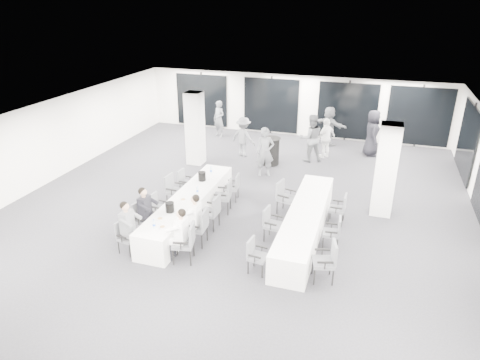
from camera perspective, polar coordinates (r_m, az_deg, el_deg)
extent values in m
cube|color=#25252A|center=(13.37, -0.20, -3.74)|extent=(14.00, 16.00, 0.02)
cube|color=white|center=(12.34, -0.22, 8.00)|extent=(14.00, 16.00, 0.02)
cube|color=white|center=(16.26, -24.47, 4.51)|extent=(0.02, 16.00, 2.80)
cube|color=white|center=(20.21, 6.97, 9.83)|extent=(14.00, 0.02, 2.80)
cube|color=black|center=(20.16, 6.93, 9.65)|extent=(13.60, 0.06, 2.50)
cube|color=silver|center=(16.57, -6.02, 6.85)|extent=(0.60, 0.60, 2.80)
cube|color=silver|center=(13.17, 18.86, 1.25)|extent=(0.60, 0.60, 2.80)
cube|color=silver|center=(12.64, -6.76, -3.65)|extent=(0.90, 5.00, 0.75)
cube|color=silver|center=(11.87, 8.65, -5.64)|extent=(0.90, 5.00, 0.75)
cylinder|color=black|center=(16.65, 4.08, 3.84)|extent=(0.67, 0.67, 1.05)
cylinder|color=black|center=(16.48, 4.14, 5.57)|extent=(0.77, 0.77, 0.02)
cube|color=#4E5055|center=(11.34, -14.68, -7.50)|extent=(0.49, 0.50, 0.07)
cube|color=#4E5055|center=(11.34, -15.57, -6.16)|extent=(0.13, 0.42, 0.42)
cylinder|color=black|center=(11.67, -14.65, -7.81)|extent=(0.03, 0.03, 0.37)
cylinder|color=black|center=(11.45, -15.86, -8.61)|extent=(0.03, 0.03, 0.37)
cylinder|color=black|center=(11.45, -13.28, -8.30)|extent=(0.03, 0.03, 0.37)
cylinder|color=black|center=(11.23, -14.49, -9.13)|extent=(0.03, 0.03, 0.37)
cube|color=black|center=(11.40, -14.00, -6.33)|extent=(0.31, 0.09, 0.04)
cube|color=black|center=(11.12, -15.54, -7.32)|extent=(0.31, 0.09, 0.04)
cube|color=#4E5055|center=(11.96, -12.51, -5.28)|extent=(0.56, 0.58, 0.08)
cube|color=#4E5055|center=(11.97, -13.43, -3.85)|extent=(0.16, 0.47, 0.47)
cylinder|color=black|center=(12.33, -12.50, -5.68)|extent=(0.04, 0.04, 0.42)
cylinder|color=black|center=(12.07, -13.78, -6.47)|extent=(0.04, 0.04, 0.42)
cylinder|color=black|center=(12.08, -11.04, -6.18)|extent=(0.04, 0.04, 0.42)
cylinder|color=black|center=(11.82, -12.31, -7.00)|extent=(0.04, 0.04, 0.42)
cube|color=black|center=(12.04, -11.78, -4.06)|extent=(0.35, 0.11, 0.04)
cube|color=black|center=(11.71, -13.41, -5.04)|extent=(0.35, 0.11, 0.04)
cube|color=#4E5055|center=(12.61, -10.65, -3.81)|extent=(0.45, 0.47, 0.07)
cube|color=#4E5055|center=(12.60, -11.50, -2.65)|extent=(0.09, 0.42, 0.42)
cylinder|color=black|center=(12.93, -10.83, -4.20)|extent=(0.03, 0.03, 0.37)
cylinder|color=black|center=(12.67, -11.71, -4.89)|extent=(0.03, 0.03, 0.37)
cylinder|color=black|center=(12.75, -9.46, -4.51)|extent=(0.03, 0.03, 0.37)
cylinder|color=black|center=(12.49, -10.32, -5.22)|extent=(0.03, 0.03, 0.37)
cube|color=black|center=(12.71, -10.16, -2.77)|extent=(0.31, 0.06, 0.04)
cube|color=black|center=(12.37, -11.27, -3.61)|extent=(0.31, 0.06, 0.04)
cube|color=#4E5055|center=(13.44, -8.53, -1.56)|extent=(0.52, 0.54, 0.08)
cube|color=#4E5055|center=(13.43, -9.45, -0.30)|extent=(0.10, 0.49, 0.49)
cylinder|color=black|center=(13.81, -8.78, -2.05)|extent=(0.04, 0.04, 0.43)
cylinder|color=black|center=(13.49, -9.69, -2.76)|extent=(0.04, 0.04, 0.43)
cylinder|color=black|center=(13.61, -7.25, -2.35)|extent=(0.04, 0.04, 0.43)
cylinder|color=black|center=(13.29, -8.13, -3.07)|extent=(0.04, 0.04, 0.43)
cube|color=black|center=(13.57, -8.01, -0.44)|extent=(0.36, 0.07, 0.04)
cube|color=black|center=(13.16, -9.15, -1.30)|extent=(0.36, 0.07, 0.04)
cube|color=#4E5055|center=(14.12, -7.10, -0.49)|extent=(0.45, 0.46, 0.07)
cube|color=#4E5055|center=(14.11, -7.87, 0.55)|extent=(0.08, 0.42, 0.42)
cylinder|color=black|center=(14.43, -7.36, -0.92)|extent=(0.03, 0.03, 0.38)
cylinder|color=black|center=(14.14, -8.06, -1.49)|extent=(0.03, 0.03, 0.38)
cylinder|color=black|center=(14.27, -6.06, -1.15)|extent=(0.03, 0.03, 0.38)
cylinder|color=black|center=(13.98, -6.74, -1.73)|extent=(0.03, 0.03, 0.38)
cube|color=black|center=(14.24, -6.70, 0.43)|extent=(0.31, 0.06, 0.04)
cube|color=black|center=(13.87, -7.58, -0.26)|extent=(0.31, 0.06, 0.04)
cube|color=#4E5055|center=(10.70, -7.59, -8.42)|extent=(0.60, 0.61, 0.09)
cube|color=#4E5055|center=(10.50, -6.41, -7.16)|extent=(0.17, 0.50, 0.49)
cylinder|color=black|center=(10.62, -6.61, -10.30)|extent=(0.04, 0.04, 0.44)
cylinder|color=black|center=(10.97, -6.18, -9.07)|extent=(0.04, 0.04, 0.44)
cylinder|color=black|center=(10.71, -8.90, -10.14)|extent=(0.04, 0.04, 0.44)
cylinder|color=black|center=(11.06, -8.39, -8.92)|extent=(0.04, 0.04, 0.44)
cube|color=black|center=(10.38, -7.95, -8.34)|extent=(0.36, 0.12, 0.04)
cube|color=black|center=(10.83, -7.35, -6.86)|extent=(0.36, 0.12, 0.04)
cube|color=#4E5055|center=(11.34, -5.81, -6.34)|extent=(0.52, 0.54, 0.09)
cube|color=#4E5055|center=(11.13, -4.73, -5.21)|extent=(0.09, 0.50, 0.49)
cylinder|color=black|center=(11.24, -5.10, -8.17)|extent=(0.04, 0.04, 0.44)
cylinder|color=black|center=(11.58, -4.39, -7.11)|extent=(0.04, 0.04, 0.44)
cylinder|color=black|center=(11.37, -7.16, -7.85)|extent=(0.04, 0.04, 0.44)
cylinder|color=black|center=(11.72, -6.39, -6.81)|extent=(0.04, 0.04, 0.44)
cube|color=black|center=(11.04, -6.33, -6.18)|extent=(0.37, 0.06, 0.04)
cube|color=black|center=(11.47, -5.39, -4.91)|extent=(0.37, 0.06, 0.04)
cube|color=#4E5055|center=(12.07, -4.12, -4.38)|extent=(0.50, 0.52, 0.08)
cube|color=#4E5055|center=(11.86, -3.15, -3.36)|extent=(0.08, 0.48, 0.48)
cylinder|color=black|center=(11.95, -3.58, -6.08)|extent=(0.04, 0.04, 0.43)
cylinder|color=black|center=(12.29, -2.79, -5.18)|extent=(0.04, 0.04, 0.43)
cylinder|color=black|center=(12.11, -5.40, -5.72)|extent=(0.04, 0.04, 0.43)
cylinder|color=black|center=(12.44, -4.57, -4.85)|extent=(0.04, 0.04, 0.43)
cube|color=black|center=(11.78, -4.67, -4.17)|extent=(0.36, 0.06, 0.04)
cube|color=black|center=(12.20, -3.64, -3.11)|extent=(0.36, 0.06, 0.04)
cube|color=#4E5055|center=(12.93, -2.41, -2.26)|extent=(0.57, 0.59, 0.09)
cube|color=#4E5055|center=(12.77, -1.38, -1.15)|extent=(0.14, 0.50, 0.50)
cylinder|color=black|center=(12.82, -1.63, -3.82)|extent=(0.04, 0.04, 0.45)
cylinder|color=black|center=(13.20, -1.28, -2.97)|extent=(0.04, 0.04, 0.45)
cylinder|color=black|center=(12.90, -3.53, -3.67)|extent=(0.04, 0.04, 0.45)
cylinder|color=black|center=(13.28, -3.12, -2.83)|extent=(0.04, 0.04, 0.45)
cube|color=black|center=(12.61, -2.67, -2.03)|extent=(0.37, 0.10, 0.04)
cube|color=black|center=(13.10, -2.19, -1.02)|extent=(0.37, 0.10, 0.04)
cube|color=#4E5055|center=(13.70, -1.17, -1.05)|extent=(0.47, 0.49, 0.07)
cube|color=#4E5055|center=(13.55, -0.33, -0.16)|extent=(0.10, 0.43, 0.43)
cylinder|color=black|center=(13.59, -0.57, -2.31)|extent=(0.03, 0.03, 0.38)
cylinder|color=black|center=(13.92, -0.25, -1.66)|extent=(0.03, 0.03, 0.38)
cylinder|color=black|center=(13.67, -2.09, -2.17)|extent=(0.03, 0.03, 0.38)
cylinder|color=black|center=(13.99, -1.74, -1.53)|extent=(0.03, 0.03, 0.38)
cube|color=black|center=(13.42, -1.39, -0.84)|extent=(0.32, 0.07, 0.04)
cube|color=black|center=(13.84, -0.96, -0.07)|extent=(0.32, 0.07, 0.04)
cube|color=#4E5055|center=(10.26, 2.44, -10.25)|extent=(0.46, 0.48, 0.07)
cube|color=#4E5055|center=(10.19, 1.42, -8.86)|extent=(0.10, 0.42, 0.42)
cylinder|color=black|center=(10.58, 1.88, -10.53)|extent=(0.03, 0.03, 0.37)
cylinder|color=black|center=(10.30, 1.08, -11.55)|extent=(0.03, 0.03, 0.37)
cylinder|color=black|center=(10.47, 3.74, -10.98)|extent=(0.03, 0.03, 0.37)
cylinder|color=black|center=(10.19, 2.98, -12.03)|extent=(0.03, 0.03, 0.37)
cube|color=black|center=(10.35, 2.94, -8.91)|extent=(0.31, 0.07, 0.04)
cube|color=black|center=(10.00, 1.96, -10.17)|extent=(0.31, 0.07, 0.04)
cube|color=#4E5055|center=(11.51, 4.52, -6.06)|extent=(0.50, 0.52, 0.08)
cube|color=#4E5055|center=(11.45, 3.56, -4.70)|extent=(0.12, 0.45, 0.45)
cylinder|color=black|center=(11.85, 3.95, -6.45)|extent=(0.04, 0.04, 0.40)
cylinder|color=black|center=(11.53, 3.23, -7.33)|extent=(0.04, 0.04, 0.40)
cylinder|color=black|center=(11.73, 5.73, -6.84)|extent=(0.04, 0.04, 0.40)
cylinder|color=black|center=(11.42, 5.05, -7.74)|extent=(0.04, 0.04, 0.40)
cube|color=black|center=(11.63, 4.99, -4.81)|extent=(0.33, 0.08, 0.04)
cube|color=black|center=(11.23, 4.10, -5.88)|extent=(0.33, 0.08, 0.04)
cube|color=#4E5055|center=(12.92, 6.26, -2.49)|extent=(0.59, 0.61, 0.08)
cube|color=#4E5055|center=(12.89, 5.38, -1.11)|extent=(0.17, 0.49, 0.49)
cylinder|color=black|center=(13.28, 5.78, -2.95)|extent=(0.04, 0.04, 0.43)
cylinder|color=black|center=(12.94, 4.96, -3.66)|extent=(0.04, 0.04, 0.43)
cylinder|color=black|center=(13.13, 7.45, -3.36)|extent=(0.04, 0.04, 0.43)
cylinder|color=black|center=(12.78, 6.66, -4.10)|extent=(0.04, 0.04, 0.43)
cube|color=black|center=(13.06, 6.80, -1.34)|extent=(0.36, 0.12, 0.04)
cube|color=black|center=(12.62, 5.78, -2.20)|extent=(0.36, 0.12, 0.04)
cube|color=#4E5055|center=(10.14, 11.04, -10.74)|extent=(0.60, 0.61, 0.08)
cube|color=#4E5055|center=(10.02, 12.48, -9.39)|extent=(0.19, 0.48, 0.48)
cylinder|color=black|center=(10.14, 12.28, -12.59)|extent=(0.04, 0.04, 0.43)
cylinder|color=black|center=(10.48, 11.94, -11.25)|extent=(0.04, 0.04, 0.43)
cylinder|color=black|center=(10.08, 9.87, -12.62)|extent=(0.04, 0.04, 0.43)
cylinder|color=black|center=(10.42, 9.62, -11.27)|extent=(0.04, 0.04, 0.43)
cube|color=black|center=(9.82, 11.31, -10.73)|extent=(0.35, 0.13, 0.04)
cube|color=black|center=(10.26, 10.93, -9.10)|extent=(0.35, 0.13, 0.04)
cube|color=#4E5055|center=(11.43, 12.03, -6.94)|extent=(0.46, 0.48, 0.07)
cube|color=#4E5055|center=(11.32, 13.15, -5.95)|extent=(0.10, 0.42, 0.42)
cylinder|color=black|center=(11.39, 12.84, -8.44)|extent=(0.03, 0.03, 0.37)
cylinder|color=black|center=(11.71, 12.85, -7.52)|extent=(0.03, 0.03, 0.37)
cylinder|color=black|center=(11.39, 10.99, -8.29)|extent=(0.03, 0.03, 0.37)
cylinder|color=black|center=(11.70, 11.06, -7.37)|extent=(0.03, 0.03, 0.37)
cube|color=black|center=(11.16, 12.07, -6.84)|extent=(0.31, 0.07, 0.04)
cube|color=black|center=(11.55, 12.12, -5.72)|extent=(0.31, 0.07, 0.04)
cube|color=#4E5055|center=(12.62, 12.78, -3.85)|extent=(0.45, 0.47, 0.08)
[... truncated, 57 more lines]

